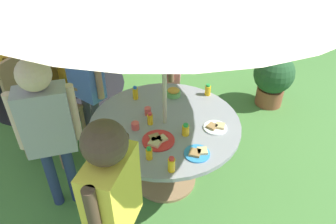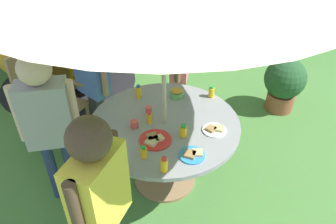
# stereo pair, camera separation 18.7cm
# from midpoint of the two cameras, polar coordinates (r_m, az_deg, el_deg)

# --- Properties ---
(ground_plane) EXTENTS (10.00, 10.00, 0.02)m
(ground_plane) POSITION_cam_midpoint_polar(r_m,az_deg,el_deg) (3.20, -2.20, -11.96)
(ground_plane) COLOR #477A38
(garden_table) EXTENTS (1.28, 1.28, 0.70)m
(garden_table) POSITION_cam_midpoint_polar(r_m,az_deg,el_deg) (2.81, -2.46, -4.29)
(garden_table) COLOR #93704C
(garden_table) RESTS_ON ground_plane
(wooden_chair) EXTENTS (0.66, 0.66, 1.08)m
(wooden_chair) POSITION_cam_midpoint_polar(r_m,az_deg,el_deg) (3.43, -23.49, 1.57)
(wooden_chair) COLOR #93704C
(wooden_chair) RESTS_ON ground_plane
(dome_tent) EXTENTS (2.16, 2.16, 1.73)m
(dome_tent) POSITION_cam_midpoint_polar(r_m,az_deg,el_deg) (4.46, -22.41, 13.58)
(dome_tent) COLOR orange
(dome_tent) RESTS_ON ground_plane
(potted_plant) EXTENTS (0.49, 0.49, 0.68)m
(potted_plant) POSITION_cam_midpoint_polar(r_m,az_deg,el_deg) (4.16, 16.92, 5.82)
(potted_plant) COLOR brown
(potted_plant) RESTS_ON ground_plane
(child_in_pink_shirt) EXTENTS (0.29, 0.41, 1.27)m
(child_in_pink_shirt) POSITION_cam_midpoint_polar(r_m,az_deg,el_deg) (3.51, -0.75, 9.67)
(child_in_pink_shirt) COLOR navy
(child_in_pink_shirt) RESTS_ON ground_plane
(child_in_blue_shirt) EXTENTS (0.36, 0.39, 1.32)m
(child_in_blue_shirt) POSITION_cam_midpoint_polar(r_m,az_deg,el_deg) (3.25, -16.10, 6.41)
(child_in_blue_shirt) COLOR #3F3F47
(child_in_blue_shirt) RESTS_ON ground_plane
(child_in_grey_shirt) EXTENTS (0.48, 0.24, 1.42)m
(child_in_grey_shirt) POSITION_cam_midpoint_polar(r_m,az_deg,el_deg) (2.59, -22.70, -1.46)
(child_in_grey_shirt) COLOR navy
(child_in_grey_shirt) RESTS_ON ground_plane
(child_in_yellow_shirt) EXTENTS (0.38, 0.42, 1.43)m
(child_in_yellow_shirt) POSITION_cam_midpoint_polar(r_m,az_deg,el_deg) (1.93, -12.66, -14.24)
(child_in_yellow_shirt) COLOR navy
(child_in_yellow_shirt) RESTS_ON ground_plane
(snack_bowl) EXTENTS (0.13, 0.13, 0.08)m
(snack_bowl) POSITION_cam_midpoint_polar(r_m,az_deg,el_deg) (3.03, -0.79, 3.44)
(snack_bowl) COLOR #66B259
(snack_bowl) RESTS_ON garden_table
(plate_center_front) EXTENTS (0.26, 0.26, 0.03)m
(plate_center_front) POSITION_cam_midpoint_polar(r_m,az_deg,el_deg) (2.53, -3.93, -5.06)
(plate_center_front) COLOR red
(plate_center_front) RESTS_ON garden_table
(plate_front_edge) EXTENTS (0.20, 0.20, 0.03)m
(plate_front_edge) POSITION_cam_midpoint_polar(r_m,az_deg,el_deg) (2.42, 3.02, -7.32)
(plate_front_edge) COLOR #338CD8
(plate_front_edge) RESTS_ON garden_table
(plate_mid_left) EXTENTS (0.19, 0.19, 0.03)m
(plate_mid_left) POSITION_cam_midpoint_polar(r_m,az_deg,el_deg) (2.66, 6.44, -2.72)
(plate_mid_left) COLOR white
(plate_mid_left) RESTS_ON garden_table
(juice_bottle_near_left) EXTENTS (0.06, 0.06, 0.10)m
(juice_bottle_near_left) POSITION_cam_midpoint_polar(r_m,az_deg,el_deg) (2.56, 1.05, -3.24)
(juice_bottle_near_left) COLOR yellow
(juice_bottle_near_left) RESTS_ON garden_table
(juice_bottle_near_right) EXTENTS (0.05, 0.05, 0.13)m
(juice_bottle_near_right) POSITION_cam_midpoint_polar(r_m,az_deg,el_deg) (3.00, -7.59, 3.30)
(juice_bottle_near_right) COLOR yellow
(juice_bottle_near_right) RESTS_ON garden_table
(juice_bottle_far_left) EXTENTS (0.05, 0.05, 0.12)m
(juice_bottle_far_left) POSITION_cam_midpoint_polar(r_m,az_deg,el_deg) (2.26, -1.78, -9.37)
(juice_bottle_far_left) COLOR yellow
(juice_bottle_far_left) RESTS_ON garden_table
(juice_bottle_far_right) EXTENTS (0.05, 0.05, 0.10)m
(juice_bottle_far_right) POSITION_cam_midpoint_polar(r_m,az_deg,el_deg) (2.37, -5.66, -7.39)
(juice_bottle_far_right) COLOR yellow
(juice_bottle_far_right) RESTS_ON garden_table
(juice_bottle_center_back) EXTENTS (0.06, 0.06, 0.11)m
(juice_bottle_center_back) POSITION_cam_midpoint_polar(r_m,az_deg,el_deg) (3.05, 5.32, 3.86)
(juice_bottle_center_back) COLOR yellow
(juice_bottle_center_back) RESTS_ON garden_table
(juice_bottle_mid_right) EXTENTS (0.05, 0.05, 0.11)m
(juice_bottle_mid_right) POSITION_cam_midpoint_polar(r_m,az_deg,el_deg) (2.68, -5.19, -1.28)
(juice_bottle_mid_right) COLOR yellow
(juice_bottle_mid_right) RESTS_ON garden_table
(cup_near) EXTENTS (0.07, 0.07, 0.06)m
(cup_near) POSITION_cam_midpoint_polar(r_m,az_deg,el_deg) (2.65, -7.84, -2.48)
(cup_near) COLOR #E04C47
(cup_near) RESTS_ON garden_table
(cup_far) EXTENTS (0.06, 0.06, 0.07)m
(cup_far) POSITION_cam_midpoint_polar(r_m,az_deg,el_deg) (2.79, -5.52, 0.09)
(cup_far) COLOR #E04C47
(cup_far) RESTS_ON garden_table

